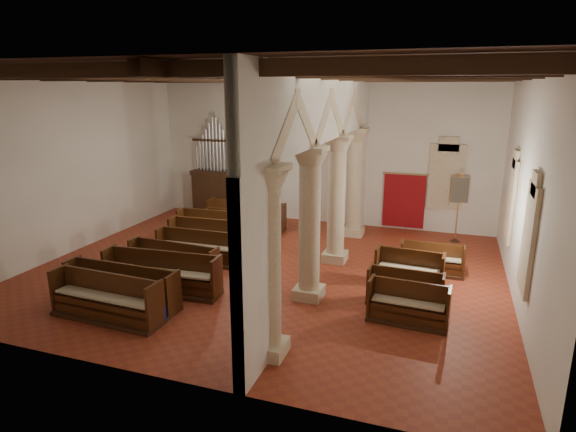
% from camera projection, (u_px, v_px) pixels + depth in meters
% --- Properties ---
extents(floor, '(14.00, 14.00, 0.00)m').
position_uv_depth(floor, '(267.00, 270.00, 14.92)').
color(floor, maroon).
rests_on(floor, ground).
extents(ceiling, '(14.00, 14.00, 0.00)m').
position_uv_depth(ceiling, '(264.00, 68.00, 13.37)').
color(ceiling, '#331B11').
rests_on(ceiling, wall_back).
extents(wall_back, '(14.00, 0.02, 6.00)m').
position_uv_depth(wall_back, '(320.00, 150.00, 19.63)').
color(wall_back, white).
rests_on(wall_back, floor).
extents(wall_front, '(14.00, 0.02, 6.00)m').
position_uv_depth(wall_front, '(144.00, 230.00, 8.66)').
color(wall_front, white).
rests_on(wall_front, floor).
extents(wall_left, '(0.02, 12.00, 6.00)m').
position_uv_depth(wall_left, '(74.00, 163.00, 16.34)').
color(wall_left, white).
rests_on(wall_left, floor).
extents(wall_right, '(0.02, 12.00, 6.00)m').
position_uv_depth(wall_right, '(527.00, 191.00, 11.95)').
color(wall_right, white).
rests_on(wall_right, floor).
extents(ceiling_beams, '(13.80, 11.80, 0.30)m').
position_uv_depth(ceiling_beams, '(264.00, 75.00, 13.41)').
color(ceiling_beams, '#371F11').
rests_on(ceiling_beams, wall_back).
extents(arcade, '(0.90, 11.90, 6.00)m').
position_uv_depth(arcade, '(325.00, 159.00, 13.44)').
color(arcade, beige).
rests_on(arcade, floor).
extents(window_right_a, '(0.03, 1.00, 2.20)m').
position_uv_depth(window_right_a, '(531.00, 239.00, 10.80)').
color(window_right_a, '#316E50').
rests_on(window_right_a, wall_right).
extents(window_right_b, '(0.03, 1.00, 2.20)m').
position_uv_depth(window_right_b, '(512.00, 201.00, 14.45)').
color(window_right_b, '#316E50').
rests_on(window_right_b, wall_right).
extents(window_back, '(1.00, 0.03, 2.20)m').
position_uv_depth(window_back, '(446.00, 177.00, 18.25)').
color(window_back, '#316E50').
rests_on(window_back, wall_back).
extents(pipe_organ, '(2.10, 0.85, 4.40)m').
position_uv_depth(pipe_organ, '(216.00, 185.00, 21.00)').
color(pipe_organ, '#371F11').
rests_on(pipe_organ, floor).
extents(lectern, '(0.44, 0.44, 1.07)m').
position_uv_depth(lectern, '(255.00, 215.00, 19.71)').
color(lectern, '#322310').
rests_on(lectern, floor).
extents(dossal_curtain, '(1.80, 0.07, 2.17)m').
position_uv_depth(dossal_curtain, '(404.00, 201.00, 18.93)').
color(dossal_curtain, maroon).
rests_on(dossal_curtain, floor).
extents(processional_banner, '(0.58, 0.74, 2.57)m').
position_uv_depth(processional_banner, '(457.00, 220.00, 17.51)').
color(processional_banner, '#371F11').
rests_on(processional_banner, floor).
extents(hymnal_box_a, '(0.41, 0.36, 0.34)m').
position_uv_depth(hymnal_box_a, '(157.00, 314.00, 11.47)').
color(hymnal_box_a, '#161591').
rests_on(hymnal_box_a, floor).
extents(hymnal_box_b, '(0.33, 0.27, 0.32)m').
position_uv_depth(hymnal_box_b, '(184.00, 283.00, 13.26)').
color(hymnal_box_b, navy).
rests_on(hymnal_box_b, floor).
extents(hymnal_box_c, '(0.44, 0.41, 0.36)m').
position_uv_depth(hymnal_box_c, '(241.00, 273.00, 13.93)').
color(hymnal_box_c, '#163498').
rests_on(hymnal_box_c, floor).
extents(tube_heater_a, '(1.01, 0.41, 0.10)m').
position_uv_depth(tube_heater_a, '(107.00, 307.00, 12.05)').
color(tube_heater_a, white).
rests_on(tube_heater_a, floor).
extents(tube_heater_b, '(1.06, 0.42, 0.11)m').
position_uv_depth(tube_heater_b, '(138.00, 311.00, 11.84)').
color(tube_heater_b, white).
rests_on(tube_heater_b, floor).
extents(nave_pew_0, '(2.97, 0.90, 1.15)m').
position_uv_depth(nave_pew_0, '(107.00, 305.00, 11.68)').
color(nave_pew_0, '#371F11').
rests_on(nave_pew_0, floor).
extents(nave_pew_1, '(3.20, 0.80, 1.10)m').
position_uv_depth(nave_pew_1, '(122.00, 293.00, 12.42)').
color(nave_pew_1, '#371F11').
rests_on(nave_pew_1, floor).
extents(nave_pew_2, '(3.37, 0.99, 1.15)m').
position_uv_depth(nave_pew_2, '(162.00, 279.00, 13.24)').
color(nave_pew_2, '#371F11').
rests_on(nave_pew_2, floor).
extents(nave_pew_3, '(2.98, 0.84, 0.98)m').
position_uv_depth(nave_pew_3, '(173.00, 264.00, 14.51)').
color(nave_pew_3, '#371F11').
rests_on(nave_pew_3, floor).
extents(nave_pew_4, '(2.97, 0.74, 1.04)m').
position_uv_depth(nave_pew_4, '(201.00, 252.00, 15.50)').
color(nave_pew_4, '#371F11').
rests_on(nave_pew_4, floor).
extents(nave_pew_5, '(3.00, 0.86, 1.13)m').
position_uv_depth(nave_pew_5, '(212.00, 242.00, 16.46)').
color(nave_pew_5, '#371F11').
rests_on(nave_pew_5, floor).
extents(nave_pew_6, '(3.28, 0.92, 1.15)m').
position_uv_depth(nave_pew_6, '(221.00, 232.00, 17.52)').
color(nave_pew_6, '#371F11').
rests_on(nave_pew_6, floor).
extents(nave_pew_7, '(2.65, 0.75, 0.98)m').
position_uv_depth(nave_pew_7, '(237.00, 228.00, 18.32)').
color(nave_pew_7, '#371F11').
rests_on(nave_pew_7, floor).
extents(nave_pew_8, '(3.21, 0.82, 1.11)m').
position_uv_depth(nave_pew_8, '(246.00, 220.00, 19.23)').
color(nave_pew_8, '#371F11').
rests_on(nave_pew_8, floor).
extents(aisle_pew_0, '(1.94, 0.80, 1.02)m').
position_uv_depth(aisle_pew_0, '(408.00, 310.00, 11.51)').
color(aisle_pew_0, '#371F11').
rests_on(aisle_pew_0, floor).
extents(aisle_pew_1, '(1.95, 0.70, 0.95)m').
position_uv_depth(aisle_pew_1, '(405.00, 294.00, 12.45)').
color(aisle_pew_1, '#371F11').
rests_on(aisle_pew_1, floor).
extents(aisle_pew_2, '(1.92, 0.83, 1.07)m').
position_uv_depth(aisle_pew_2, '(409.00, 275.00, 13.60)').
color(aisle_pew_2, '#371F11').
rests_on(aisle_pew_2, floor).
extents(aisle_pew_3, '(1.87, 0.65, 0.95)m').
position_uv_depth(aisle_pew_3, '(432.00, 264.00, 14.58)').
color(aisle_pew_3, '#371F11').
rests_on(aisle_pew_3, floor).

